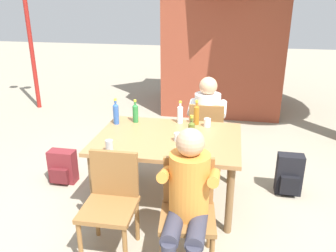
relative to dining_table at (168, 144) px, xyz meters
name	(u,v)px	position (x,y,z in m)	size (l,w,h in m)	color
ground_plane	(168,198)	(0.00, 0.00, -0.65)	(24.00, 24.00, 0.00)	gray
dining_table	(168,144)	(0.00, 0.00, 0.00)	(1.48, 1.08, 0.73)	#A37547
chair_near_right	(188,206)	(0.32, -0.84, -0.16)	(0.49, 0.49, 0.87)	olive
chair_far_right	(206,131)	(0.33, 0.84, -0.16)	(0.44, 0.44, 0.87)	olive
chair_near_left	(111,198)	(-0.33, -0.84, -0.16)	(0.45, 0.45, 0.87)	olive
person_in_white_shirt	(188,196)	(0.33, -0.95, 0.01)	(0.47, 0.61, 1.18)	orange
person_in_plaid_shirt	(207,116)	(0.33, 0.95, 0.01)	(0.47, 0.61, 1.18)	white
bottle_blue	(116,113)	(-0.65, 0.27, 0.21)	(0.06, 0.06, 0.30)	#2D56A3
bottle_olive	(191,133)	(0.26, -0.18, 0.22)	(0.06, 0.06, 0.31)	#566623
bottle_green	(135,113)	(-0.45, 0.37, 0.20)	(0.06, 0.06, 0.27)	#287A38
bottle_amber	(196,114)	(0.24, 0.43, 0.21)	(0.06, 0.06, 0.28)	#996019
bottle_clear	(180,114)	(0.06, 0.44, 0.20)	(0.06, 0.06, 0.26)	white
cup_white	(207,123)	(0.37, 0.38, 0.13)	(0.08, 0.08, 0.09)	white
cup_steel	(109,146)	(-0.47, -0.45, 0.14)	(0.07, 0.07, 0.11)	#B2B7BC
cup_glass	(177,137)	(0.11, -0.08, 0.13)	(0.07, 0.07, 0.08)	silver
backpack_by_near_side	(289,175)	(1.30, 0.36, -0.42)	(0.28, 0.21, 0.47)	black
backpack_by_far_side	(63,167)	(-1.30, 0.13, -0.46)	(0.31, 0.22, 0.40)	maroon
brick_kiosk	(225,30)	(0.41, 3.62, 0.82)	(2.42, 2.13, 2.81)	brown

